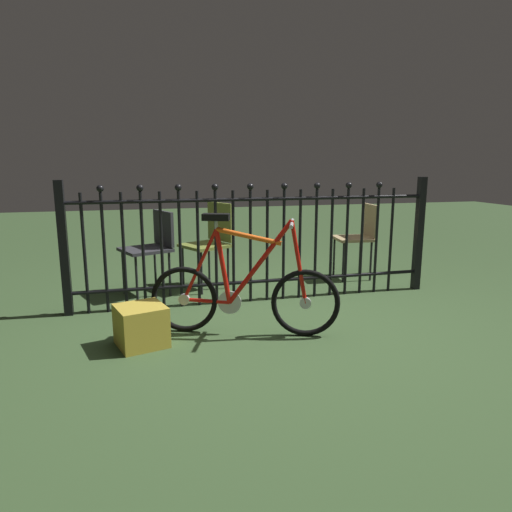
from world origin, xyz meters
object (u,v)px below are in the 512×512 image
(bicycle, at_px, (244,292))
(display_crate, at_px, (141,326))
(chair_tan, at_px, (360,233))
(chair_charcoal, at_px, (153,243))
(chair_olive, at_px, (212,237))

(bicycle, height_order, display_crate, bicycle)
(bicycle, relative_size, chair_tan, 1.64)
(bicycle, relative_size, display_crate, 4.22)
(chair_tan, bearing_deg, bicycle, -139.92)
(chair_charcoal, distance_m, display_crate, 1.40)
(bicycle, height_order, chair_olive, bicycle)
(chair_charcoal, bearing_deg, chair_tan, 2.30)
(chair_olive, bearing_deg, chair_charcoal, -170.02)
(display_crate, bearing_deg, bicycle, 3.04)
(chair_olive, height_order, display_crate, chair_olive)
(chair_charcoal, xyz_separation_m, display_crate, (-0.14, -1.35, -0.36))
(bicycle, xyz_separation_m, chair_olive, (-0.02, 1.41, 0.20))
(bicycle, xyz_separation_m, chair_tan, (1.66, 1.40, 0.19))
(bicycle, bearing_deg, chair_tan, 40.08)
(chair_charcoal, height_order, chair_olive, chair_olive)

